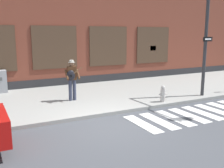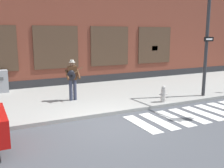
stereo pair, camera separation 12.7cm
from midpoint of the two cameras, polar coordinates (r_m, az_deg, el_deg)
The scene contains 6 objects.
ground_plane at distance 8.75m, azimuth 0.30°, elevation -8.99°, with size 160.00×160.00×0.00m, color #424449.
sidewalk at distance 12.18m, azimuth -7.91°, elevation -3.02°, with size 28.00×5.85×0.13m.
building_backdrop at distance 16.57m, azimuth -13.75°, elevation 11.98°, with size 28.00×4.06×6.76m.
crosswalk at distance 10.37m, azimuth 18.11°, elevation -6.31°, with size 5.20×1.90×0.01m.
busker at distance 11.31m, azimuth -8.30°, elevation 1.40°, with size 0.72×0.58×1.75m.
fire_hydrant at distance 11.27m, azimuth 11.44°, elevation -2.12°, with size 0.38×0.20×0.70m.
Camera 2 is at (-3.63, -7.38, 2.98)m, focal length 42.00 mm.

